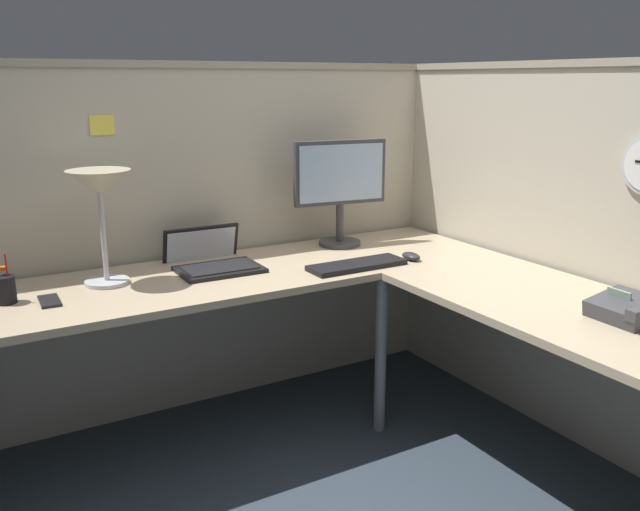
# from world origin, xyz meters

# --- Properties ---
(ground_plane) EXTENTS (6.80, 6.80, 0.00)m
(ground_plane) POSITION_xyz_m (0.00, 0.00, 0.00)
(ground_plane) COLOR #2D3842
(cubicle_wall_back) EXTENTS (2.57, 0.12, 1.58)m
(cubicle_wall_back) POSITION_xyz_m (-0.36, 0.87, 0.79)
(cubicle_wall_back) COLOR #B7AD99
(cubicle_wall_back) RESTS_ON ground
(cubicle_wall_right) EXTENTS (0.12, 2.37, 1.58)m
(cubicle_wall_right) POSITION_xyz_m (0.87, -0.27, 0.79)
(cubicle_wall_right) COLOR #B7AD99
(cubicle_wall_right) RESTS_ON ground
(desk) EXTENTS (2.35, 2.15, 0.73)m
(desk) POSITION_xyz_m (-0.15, -0.05, 0.63)
(desk) COLOR tan
(desk) RESTS_ON ground
(monitor) EXTENTS (0.46, 0.20, 0.50)m
(monitor) POSITION_xyz_m (0.25, 0.64, 1.02)
(monitor) COLOR #38383D
(monitor) RESTS_ON desk
(laptop) EXTENTS (0.35, 0.39, 0.22)m
(laptop) POSITION_xyz_m (-0.43, 0.60, 0.75)
(laptop) COLOR black
(laptop) RESTS_ON desk
(keyboard) EXTENTS (0.43, 0.14, 0.02)m
(keyboard) POSITION_xyz_m (0.10, 0.26, 0.74)
(keyboard) COLOR black
(keyboard) RESTS_ON desk
(computer_mouse) EXTENTS (0.06, 0.10, 0.03)m
(computer_mouse) POSITION_xyz_m (0.37, 0.24, 0.75)
(computer_mouse) COLOR #232326
(computer_mouse) RESTS_ON desk
(desk_lamp_dome) EXTENTS (0.24, 0.24, 0.44)m
(desk_lamp_dome) POSITION_xyz_m (-0.87, 0.56, 1.09)
(desk_lamp_dome) COLOR #B7BABF
(desk_lamp_dome) RESTS_ON desk
(pen_cup) EXTENTS (0.08, 0.08, 0.18)m
(pen_cup) POSITION_xyz_m (-1.24, 0.50, 0.78)
(pen_cup) COLOR black
(pen_cup) RESTS_ON desk
(cell_phone) EXTENTS (0.07, 0.15, 0.01)m
(cell_phone) POSITION_xyz_m (-1.11, 0.43, 0.73)
(cell_phone) COLOR black
(cell_phone) RESTS_ON desk
(office_phone) EXTENTS (0.19, 0.21, 0.11)m
(office_phone) POSITION_xyz_m (0.51, -0.73, 0.77)
(office_phone) COLOR #38383D
(office_phone) RESTS_ON desk
(pinned_note_leftmost) EXTENTS (0.10, 0.00, 0.08)m
(pinned_note_leftmost) POSITION_xyz_m (-0.79, 0.82, 1.32)
(pinned_note_leftmost) COLOR #EAD84C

